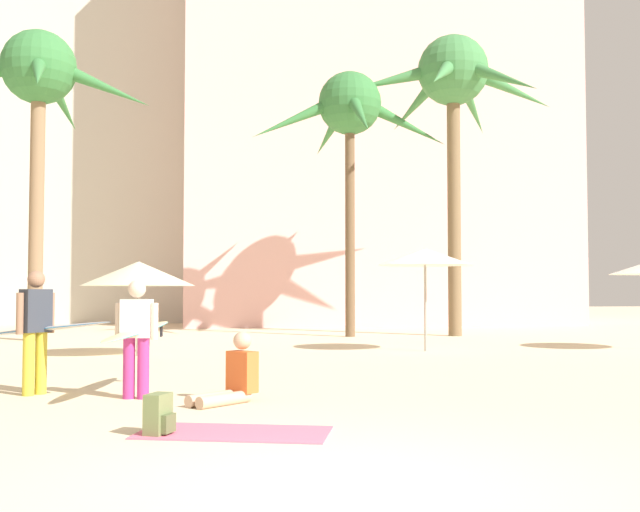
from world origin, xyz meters
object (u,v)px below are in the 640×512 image
at_px(palm_tree_left, 349,114).
at_px(palm_tree_center, 40,84).
at_px(person_far_left, 37,328).
at_px(palm_tree_far_left, 454,86).
at_px(cafe_umbrella_1, 139,274).
at_px(beach_towel, 234,433).
at_px(person_mid_right, 233,378).
at_px(person_mid_center, 137,332).
at_px(backpack, 159,415).
at_px(cafe_umbrella_2, 425,257).

height_order(palm_tree_left, palm_tree_center, palm_tree_center).
xyz_separation_m(palm_tree_center, person_far_left, (2.55, -12.00, -6.71)).
distance_m(palm_tree_far_left, palm_tree_center, 12.98).
bearing_deg(cafe_umbrella_1, beach_towel, -79.48).
bearing_deg(palm_tree_far_left, cafe_umbrella_1, -147.13).
bearing_deg(palm_tree_far_left, person_mid_right, -119.48).
relative_size(palm_tree_left, cafe_umbrella_1, 3.36).
bearing_deg(beach_towel, palm_tree_far_left, 63.74).
height_order(palm_tree_center, person_mid_center, palm_tree_center).
height_order(palm_tree_left, beach_towel, palm_tree_left).
xyz_separation_m(beach_towel, person_mid_right, (0.06, 2.11, 0.31)).
bearing_deg(beach_towel, person_mid_right, 88.25).
bearing_deg(backpack, palm_tree_far_left, 87.20).
xyz_separation_m(palm_tree_far_left, palm_tree_center, (-12.96, -0.31, -0.55)).
bearing_deg(palm_tree_left, person_far_left, -119.20).
height_order(backpack, person_mid_center, person_mid_center).
xyz_separation_m(palm_tree_far_left, backpack, (-8.51, -15.72, -7.98)).
relative_size(cafe_umbrella_1, cafe_umbrella_2, 1.02).
bearing_deg(cafe_umbrella_1, person_far_left, -98.15).
bearing_deg(cafe_umbrella_2, cafe_umbrella_1, -177.26).
xyz_separation_m(palm_tree_center, cafe_umbrella_1, (3.43, -5.85, -5.80)).
xyz_separation_m(palm_tree_far_left, cafe_umbrella_2, (-2.76, -5.83, -5.90)).
distance_m(cafe_umbrella_1, cafe_umbrella_2, 6.79).
bearing_deg(person_mid_right, palm_tree_far_left, -161.37).
bearing_deg(person_mid_right, backpack, 26.91).
distance_m(palm_tree_far_left, palm_tree_left, 3.63).
distance_m(cafe_umbrella_2, beach_towel, 11.31).
xyz_separation_m(beach_towel, backpack, (-0.75, -0.00, 0.19)).
bearing_deg(palm_tree_left, person_mid_right, -107.09).
distance_m(palm_tree_far_left, beach_towel, 19.34).
distance_m(backpack, person_far_left, 3.97).
distance_m(cafe_umbrella_1, person_mid_right, 7.82).
distance_m(palm_tree_far_left, person_mid_right, 17.50).
xyz_separation_m(palm_tree_left, beach_towel, (-4.28, -15.82, -7.14)).
distance_m(palm_tree_left, person_mid_center, 15.45).
relative_size(cafe_umbrella_1, person_mid_center, 0.89).
distance_m(backpack, person_mid_right, 2.27).
height_order(palm_tree_far_left, person_mid_center, palm_tree_far_left).
xyz_separation_m(cafe_umbrella_1, backpack, (1.02, -9.56, -1.64)).
xyz_separation_m(palm_tree_center, backpack, (4.45, -15.41, -7.44)).
relative_size(palm_tree_left, person_far_left, 3.47).
xyz_separation_m(cafe_umbrella_2, backpack, (-5.75, -9.88, -2.08)).
height_order(beach_towel, person_mid_center, person_mid_center).
relative_size(cafe_umbrella_2, person_mid_right, 2.60).
bearing_deg(cafe_umbrella_1, person_mid_center, -85.26).
bearing_deg(palm_tree_far_left, palm_tree_left, 178.31).
distance_m(person_mid_center, person_far_left, 1.56).
distance_m(palm_tree_center, beach_towel, 17.97).
xyz_separation_m(cafe_umbrella_1, person_far_left, (-0.88, -6.15, -0.91)).
xyz_separation_m(backpack, person_mid_center, (-0.46, 2.81, 0.68)).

